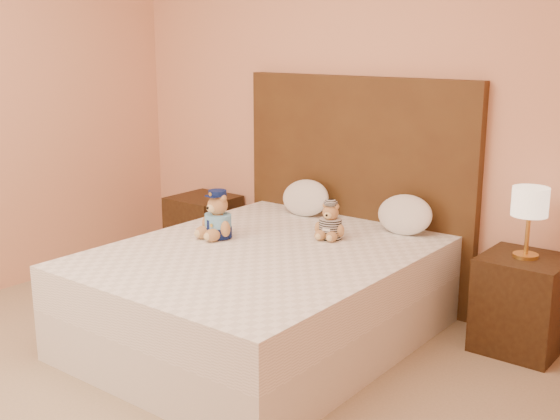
# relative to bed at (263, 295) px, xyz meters

# --- Properties ---
(room_walls) EXTENTS (4.04, 4.52, 2.72)m
(room_walls) POSITION_rel_bed_xyz_m (0.00, -0.74, 1.53)
(room_walls) COLOR #E5A07D
(room_walls) RESTS_ON ground
(bed) EXTENTS (1.60, 2.00, 0.55)m
(bed) POSITION_rel_bed_xyz_m (0.00, 0.00, 0.00)
(bed) COLOR white
(bed) RESTS_ON ground
(headboard) EXTENTS (1.75, 0.08, 1.50)m
(headboard) POSITION_rel_bed_xyz_m (0.00, 1.01, 0.47)
(headboard) COLOR #4B3116
(headboard) RESTS_ON ground
(nightstand_left) EXTENTS (0.45, 0.45, 0.55)m
(nightstand_left) POSITION_rel_bed_xyz_m (-1.25, 0.80, -0.00)
(nightstand_left) COLOR #362411
(nightstand_left) RESTS_ON ground
(nightstand_right) EXTENTS (0.45, 0.45, 0.55)m
(nightstand_right) POSITION_rel_bed_xyz_m (1.25, 0.80, -0.00)
(nightstand_right) COLOR #362411
(nightstand_right) RESTS_ON ground
(lamp) EXTENTS (0.20, 0.20, 0.40)m
(lamp) POSITION_rel_bed_xyz_m (1.25, 0.80, 0.57)
(lamp) COLOR gold
(lamp) RESTS_ON nightstand_right
(teddy_police) EXTENTS (0.29, 0.28, 0.29)m
(teddy_police) POSITION_rel_bed_xyz_m (-0.38, 0.03, 0.42)
(teddy_police) COLOR #A67340
(teddy_police) RESTS_ON bed
(teddy_prisoner) EXTENTS (0.24, 0.23, 0.23)m
(teddy_prisoner) POSITION_rel_bed_xyz_m (0.18, 0.44, 0.39)
(teddy_prisoner) COLOR #A67340
(teddy_prisoner) RESTS_ON bed
(pillow_left) EXTENTS (0.37, 0.24, 0.26)m
(pillow_left) POSITION_rel_bed_xyz_m (-0.29, 0.83, 0.41)
(pillow_left) COLOR white
(pillow_left) RESTS_ON bed
(pillow_right) EXTENTS (0.37, 0.24, 0.26)m
(pillow_right) POSITION_rel_bed_xyz_m (0.47, 0.83, 0.41)
(pillow_right) COLOR white
(pillow_right) RESTS_ON bed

